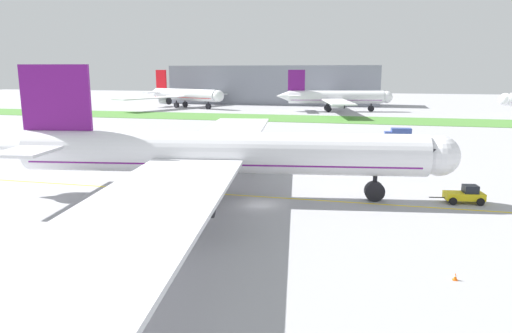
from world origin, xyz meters
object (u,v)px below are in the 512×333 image
Objects in this scene: ground_crew_marshaller_front at (153,185)px; service_truck_baggage_loader at (398,135)px; parked_airliner_far_centre at (334,97)px; traffic_cone_near_nose at (455,277)px; ground_crew_wingwalker_port at (182,171)px; parked_airliner_far_left at (184,95)px; pushback_tug at (465,195)px; airliner_foreground at (214,154)px.

ground_crew_marshaller_front is 62.80m from service_truck_baggage_loader.
traffic_cone_near_nose is at bearing -82.10° from parked_airliner_far_centre.
service_truck_baggage_loader is at bearing 54.26° from ground_crew_wingwalker_port.
service_truck_baggage_loader is (32.89, 53.50, 0.63)m from ground_crew_marshaller_front.
service_truck_baggage_loader is at bearing -44.34° from parked_airliner_far_left.
pushback_tug is at bearing -6.57° from ground_crew_wingwalker_port.
service_truck_baggage_loader is 80.97m from parked_airliner_far_centre.
parked_airliner_far_centre is at bearing 84.55° from ground_crew_marshaller_front.
parked_airliner_far_left is at bearing 124.16° from pushback_tug.
ground_crew_wingwalker_port is 2.95× the size of traffic_cone_near_nose.
pushback_tug is at bearing -55.84° from parked_airliner_far_left.
airliner_foreground is 160.45× the size of traffic_cone_near_nose.
airliner_foreground reaches higher than ground_crew_marshaller_front.
pushback_tug is at bearing 78.53° from traffic_cone_near_nose.
pushback_tug is 130.23m from parked_airliner_far_centre.
service_truck_baggage_loader reaches higher than ground_crew_marshaller_front.
airliner_foreground is at bearing -66.34° from parked_airliner_far_left.
pushback_tug is at bearing -84.05° from service_truck_baggage_loader.
ground_crew_marshaller_front is 2.86× the size of traffic_cone_near_nose.
parked_airliner_far_left is at bearing 113.66° from airliner_foreground.
pushback_tug is 0.09× the size of parked_airliner_far_centre.
service_truck_baggage_loader is 117.67m from parked_airliner_far_left.
parked_airliner_far_centre reaches higher than service_truck_baggage_loader.
parked_airliner_far_left is (-59.64, 136.09, -0.05)m from airliner_foreground.
airliner_foreground is 1.43× the size of parked_airliner_far_left.
ground_crew_marshaller_front is at bearing -69.32° from parked_airliner_far_left.
airliner_foreground is 31.34m from traffic_cone_near_nose.
parked_airliner_far_centre is (4.15, 132.18, -0.06)m from airliner_foreground.
traffic_cone_near_nose is at bearing -29.00° from ground_crew_marshaller_front.
ground_crew_wingwalker_port is (-37.55, 4.32, 0.05)m from pushback_tug.
ground_crew_wingwalker_port is 0.02× the size of parked_airliner_far_centre.
traffic_cone_near_nose is (33.44, -18.53, -0.73)m from ground_crew_marshaller_front.
ground_crew_marshaller_front is 145.11m from parked_airliner_far_left.
airliner_foreground is 9.54m from ground_crew_marshaller_front.
airliner_foreground is at bearing -114.42° from service_truck_baggage_loader.
airliner_foreground is 59.31m from service_truck_baggage_loader.
service_truck_baggage_loader is at bearing 58.42° from ground_crew_marshaller_front.
parked_airliner_far_centre reaches higher than ground_crew_wingwalker_port.
ground_crew_marshaller_front is at bearing 177.35° from airliner_foreground.
parked_airliner_far_left is (-84.11, 82.20, 3.79)m from service_truck_baggage_loader.
parked_airliner_far_centre is at bearing -3.51° from parked_airliner_far_left.
airliner_foreground is at bearing -2.65° from ground_crew_marshaller_front.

